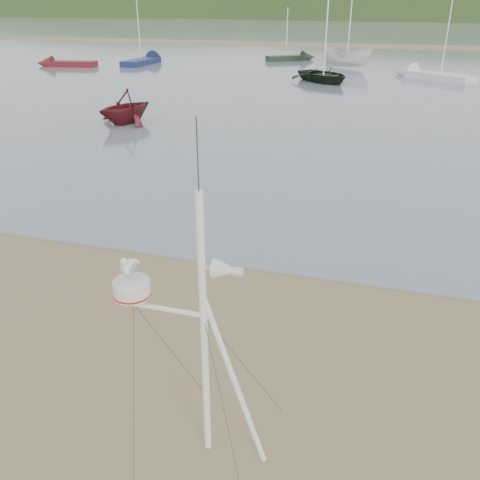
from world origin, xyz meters
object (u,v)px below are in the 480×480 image
(sailboat_dark_mid, at_px, (297,58))
(dinghy_red_far, at_px, (59,64))
(mast_rig, at_px, (201,385))
(boat_red, at_px, (124,91))
(sailboat_blue_near, at_px, (150,60))
(boat_dark, at_px, (325,47))
(boat_white, at_px, (349,40))
(sailboat_white_near, at_px, (420,74))

(sailboat_dark_mid, relative_size, dinghy_red_far, 0.93)
(mast_rig, xyz_separation_m, boat_red, (-10.75, 17.97, 0.52))
(sailboat_blue_near, bearing_deg, sailboat_dark_mid, 25.05)
(sailboat_dark_mid, bearing_deg, boat_red, -94.39)
(sailboat_blue_near, bearing_deg, mast_rig, -63.42)
(boat_dark, xyz_separation_m, sailboat_blue_near, (-18.44, 8.59, -2.21))
(mast_rig, xyz_separation_m, boat_white, (-2.66, 44.51, 1.38))
(sailboat_dark_mid, bearing_deg, sailboat_blue_near, -154.95)
(boat_red, distance_m, dinghy_red_far, 26.99)
(boat_dark, bearing_deg, sailboat_white_near, -12.28)
(boat_dark, bearing_deg, boat_white, 39.22)
(mast_rig, xyz_separation_m, sailboat_white_near, (3.61, 39.82, -0.79))
(sailboat_dark_mid, relative_size, sailboat_blue_near, 0.77)
(boat_dark, distance_m, boat_white, 9.44)
(mast_rig, xyz_separation_m, sailboat_dark_mid, (-8.29, 50.03, -0.79))
(boat_red, bearing_deg, mast_rig, -38.71)
(mast_rig, height_order, boat_red, mast_rig)
(boat_red, bearing_deg, dinghy_red_far, 151.68)
(boat_white, bearing_deg, mast_rig, -153.62)
(mast_rig, xyz_separation_m, sailboat_blue_near, (-21.86, 43.69, -0.79))
(boat_white, height_order, sailboat_dark_mid, sailboat_dark_mid)
(mast_rig, bearing_deg, boat_dark, 95.57)
(boat_dark, height_order, boat_red, boat_dark)
(boat_dark, height_order, boat_white, boat_dark)
(boat_dark, xyz_separation_m, dinghy_red_far, (-25.12, 3.13, -2.22))
(boat_dark, xyz_separation_m, boat_red, (-7.33, -17.12, -0.89))
(boat_dark, distance_m, boat_red, 18.65)
(mast_rig, bearing_deg, sailboat_white_near, 84.82)
(sailboat_white_near, bearing_deg, boat_red, -123.33)
(sailboat_dark_mid, xyz_separation_m, sailboat_blue_near, (-13.57, -6.34, -0.00))
(sailboat_white_near, xyz_separation_m, sailboat_blue_near, (-25.47, 3.87, 0.00))
(boat_white, relative_size, sailboat_dark_mid, 0.90)
(boat_dark, distance_m, sailboat_dark_mid, 15.86)
(boat_red, bearing_deg, sailboat_blue_near, 133.74)
(boat_red, bearing_deg, boat_dark, 87.21)
(sailboat_dark_mid, distance_m, sailboat_blue_near, 14.98)
(boat_white, xyz_separation_m, sailboat_blue_near, (-19.20, -0.82, -2.17))
(sailboat_dark_mid, bearing_deg, dinghy_red_far, -149.76)
(boat_red, relative_size, sailboat_dark_mid, 0.58)
(boat_red, height_order, sailboat_blue_near, sailboat_blue_near)
(mast_rig, bearing_deg, dinghy_red_far, 126.75)
(mast_rig, height_order, sailboat_blue_near, sailboat_blue_near)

